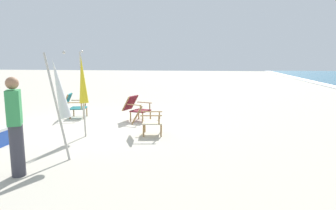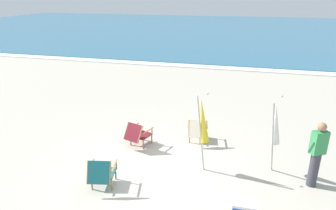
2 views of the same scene
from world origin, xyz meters
name	(u,v)px [view 1 (image 1 of 2)]	position (x,y,z in m)	size (l,w,h in m)	color
ground_plane	(95,124)	(0.00, 0.00, 0.00)	(80.00, 80.00, 0.00)	#B7AF9E
beach_chair_mid_center	(146,118)	(0.97, 1.78, 0.42)	(0.69, 0.84, 0.78)	beige
beach_chair_back_left	(73,105)	(-0.81, -1.05, 0.43)	(0.71, 0.82, 0.80)	#196066
beach_chair_back_right	(136,107)	(-0.70, 1.07, 0.42)	(0.78, 0.90, 0.78)	maroon
umbrella_furled_yellow	(83,80)	(1.31, 0.28, 1.38)	(0.42, 0.39, 2.11)	#B7B2A8
umbrella_furled_white	(59,89)	(3.01, 0.59, 1.34)	(0.40, 0.66, 2.06)	#B7B2A8
person_near_chairs	(15,126)	(3.95, 0.31, 0.84)	(0.39, 0.34, 1.63)	#383842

